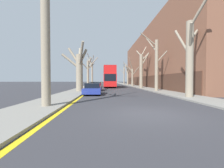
# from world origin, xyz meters

# --- Properties ---
(ground_plane) EXTENTS (300.00, 300.00, 0.00)m
(ground_plane) POSITION_xyz_m (0.00, 0.00, 0.00)
(ground_plane) COLOR #333338
(sidewalk_left) EXTENTS (2.94, 120.00, 0.12)m
(sidewalk_left) POSITION_xyz_m (-5.89, 50.00, 0.06)
(sidewalk_left) COLOR gray
(sidewalk_left) RESTS_ON ground
(sidewalk_right) EXTENTS (2.94, 120.00, 0.12)m
(sidewalk_right) POSITION_xyz_m (5.89, 50.00, 0.06)
(sidewalk_right) COLOR gray
(sidewalk_right) RESTS_ON ground
(building_facade_right) EXTENTS (10.08, 47.43, 13.29)m
(building_facade_right) POSITION_xyz_m (12.34, 30.13, 6.63)
(building_facade_right) COLOR brown
(building_facade_right) RESTS_ON ground
(kerb_line_stripe) EXTENTS (0.24, 120.00, 0.01)m
(kerb_line_stripe) POSITION_xyz_m (-4.24, 50.00, 0.00)
(kerb_line_stripe) COLOR yellow
(kerb_line_stripe) RESTS_ON ground
(street_tree_left_0) EXTENTS (3.58, 3.34, 9.56)m
(street_tree_left_0) POSITION_xyz_m (-5.36, 1.94, 4.25)
(street_tree_left_0) COLOR gray
(street_tree_left_0) RESTS_ON ground
(street_tree_left_1) EXTENTS (3.67, 4.34, 6.46)m
(street_tree_left_1) POSITION_xyz_m (-5.46, 13.56, 3.12)
(street_tree_left_1) COLOR gray
(street_tree_left_1) RESTS_ON ground
(street_tree_left_2) EXTENTS (3.95, 4.34, 6.89)m
(street_tree_left_2) POSITION_xyz_m (-5.50, 25.36, 3.44)
(street_tree_left_2) COLOR gray
(street_tree_left_2) RESTS_ON ground
(street_tree_left_3) EXTENTS (2.46, 4.41, 9.04)m
(street_tree_left_3) POSITION_xyz_m (-5.69, 36.47, 4.15)
(street_tree_left_3) COLOR gray
(street_tree_left_3) RESTS_ON ground
(street_tree_right_0) EXTENTS (2.54, 3.67, 8.57)m
(street_tree_right_0) POSITION_xyz_m (5.57, 6.02, 3.82)
(street_tree_right_0) COLOR gray
(street_tree_right_0) RESTS_ON ground
(street_tree_right_1) EXTENTS (3.74, 3.17, 8.39)m
(street_tree_right_1) POSITION_xyz_m (5.46, 14.38, 4.06)
(street_tree_right_1) COLOR gray
(street_tree_right_1) RESTS_ON ground
(street_tree_right_2) EXTENTS (2.25, 2.53, 8.61)m
(street_tree_right_2) POSITION_xyz_m (5.48, 23.03, 3.97)
(street_tree_right_2) COLOR gray
(street_tree_right_2) RESTS_ON ground
(street_tree_right_3) EXTENTS (3.95, 1.95, 7.37)m
(street_tree_right_3) POSITION_xyz_m (5.25, 32.27, 2.93)
(street_tree_right_3) COLOR gray
(street_tree_right_3) RESTS_ON ground
(street_tree_right_4) EXTENTS (1.67, 3.78, 6.97)m
(street_tree_right_4) POSITION_xyz_m (5.38, 40.89, 3.10)
(street_tree_right_4) COLOR gray
(street_tree_right_4) RESTS_ON ground
(street_tree_right_5) EXTENTS (2.53, 3.23, 8.41)m
(street_tree_right_5) POSITION_xyz_m (5.33, 49.27, 3.77)
(street_tree_right_5) COLOR gray
(street_tree_right_5) RESTS_ON ground
(double_decker_bus) EXTENTS (2.56, 10.16, 4.56)m
(double_decker_bus) POSITION_xyz_m (-0.92, 26.81, 2.58)
(double_decker_bus) COLOR red
(double_decker_bus) RESTS_ON ground
(parked_car_0) EXTENTS (1.87, 4.23, 1.28)m
(parked_car_0) POSITION_xyz_m (-3.33, 10.09, 0.61)
(parked_car_0) COLOR navy
(parked_car_0) RESTS_ON ground
(parked_car_1) EXTENTS (1.76, 4.31, 1.32)m
(parked_car_1) POSITION_xyz_m (-3.33, 16.46, 0.63)
(parked_car_1) COLOR #4C5156
(parked_car_1) RESTS_ON ground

